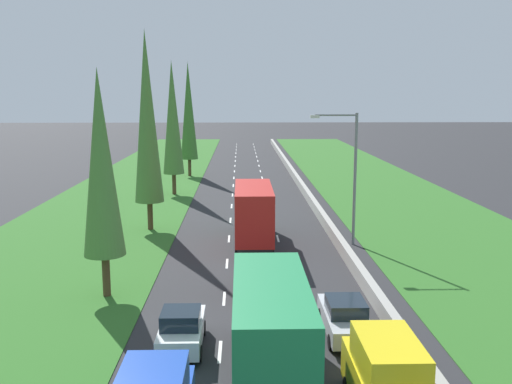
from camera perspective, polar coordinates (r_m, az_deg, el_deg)
ground_plane at (r=61.11m, az=-0.70°, el=0.21°), size 300.00×300.00×0.00m
grass_verge_left at (r=62.22m, az=-12.43°, el=0.17°), size 14.00×140.00×0.04m
grass_verge_right at (r=62.96m, az=12.47°, el=0.28°), size 14.00×140.00×0.04m
median_barrier at (r=61.38m, az=4.62°, el=0.63°), size 0.44×120.00×0.85m
lane_markings at (r=61.11m, az=-0.70°, el=0.22°), size 3.64×116.00×0.01m
yellow_van_right_lane at (r=19.00m, az=12.98°, el=-18.01°), size 1.96×4.90×2.82m
green_box_truck_centre_lane at (r=19.99m, az=1.37°, el=-13.79°), size 2.46×9.40×4.18m
silver_sedan_right_lane at (r=24.96m, az=8.99°, el=-12.38°), size 1.82×4.50×1.64m
maroon_hatchback_centre_lane at (r=29.44m, az=-0.05°, el=-8.70°), size 1.74×3.90×1.72m
white_hatchback_left_lane at (r=23.66m, az=-7.51°, el=-13.56°), size 1.74×3.90×1.72m
red_box_truck_centre_lane at (r=38.49m, az=-0.28°, el=-2.19°), size 2.46×9.40×4.18m
poplar_tree_second at (r=28.81m, az=-15.38°, el=2.73°), size 2.09×2.09×11.52m
poplar_tree_third at (r=42.80m, az=-10.95°, el=7.39°), size 2.17×2.17×14.92m
poplar_tree_fourth at (r=58.05m, az=-8.43°, el=7.41°), size 2.14×2.14×13.62m
poplar_tree_fifth at (r=71.28m, az=-6.83°, el=8.12°), size 2.16×2.16×14.22m
street_light_mast at (r=38.53m, az=9.48°, el=2.29°), size 3.20×0.28×9.00m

